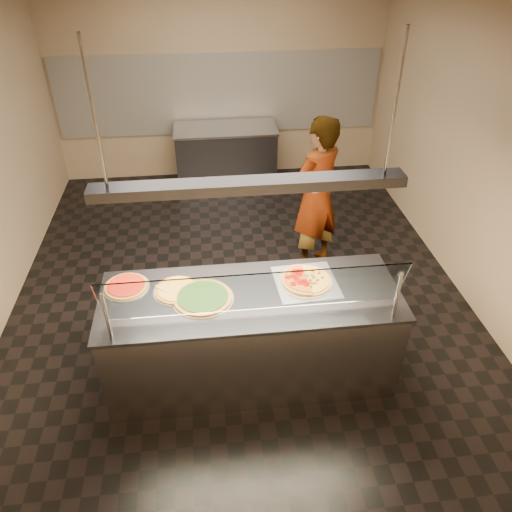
{
  "coord_description": "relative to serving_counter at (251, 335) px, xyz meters",
  "views": [
    {
      "loc": [
        -0.33,
        -4.66,
        3.58
      ],
      "look_at": [
        0.1,
        -0.98,
        1.02
      ],
      "focal_mm": 35.0,
      "sensor_mm": 36.0,
      "label": 1
    }
  ],
  "objects": [
    {
      "name": "pizza_tomato",
      "position": [
        -1.05,
        0.23,
        0.48
      ],
      "size": [
        0.39,
        0.39,
        0.03
      ],
      "color": "silver",
      "rests_on": "serving_counter"
    },
    {
      "name": "wall_back",
      "position": [
        -0.0,
        4.43,
        1.03
      ],
      "size": [
        5.0,
        0.02,
        3.0
      ],
      "primitive_type": "cube",
      "color": "tan",
      "rests_on": "ground"
    },
    {
      "name": "lamp_rod_right",
      "position": [
        1.0,
        0.0,
        2.03
      ],
      "size": [
        0.02,
        0.02,
        1.01
      ],
      "primitive_type": "cylinder",
      "color": "#B7B7BC",
      "rests_on": "ceiling"
    },
    {
      "name": "lamp_rod_left",
      "position": [
        -1.0,
        0.0,
        2.03
      ],
      "size": [
        0.02,
        0.02,
        1.01
      ],
      "primitive_type": "cylinder",
      "color": "#B7B7BC",
      "rests_on": "ceiling"
    },
    {
      "name": "prep_table",
      "position": [
        0.04,
        3.97,
        0.0
      ],
      "size": [
        1.54,
        0.74,
        0.93
      ],
      "color": "#39393E",
      "rests_on": "ground"
    },
    {
      "name": "heat_lamp_housing",
      "position": [
        0.0,
        0.0,
        1.48
      ],
      "size": [
        2.3,
        0.18,
        0.08
      ],
      "primitive_type": "cube",
      "color": "#39393E",
      "rests_on": "ceiling"
    },
    {
      "name": "sneeze_guard",
      "position": [
        0.0,
        -0.34,
        0.76
      ],
      "size": [
        2.29,
        0.18,
        0.54
      ],
      "color": "#B7B7BC",
      "rests_on": "serving_counter"
    },
    {
      "name": "ground",
      "position": [
        -0.0,
        1.42,
        -0.48
      ],
      "size": [
        5.0,
        6.0,
        0.02
      ],
      "primitive_type": "cube",
      "color": "black",
      "rests_on": "ground"
    },
    {
      "name": "serving_counter",
      "position": [
        0.0,
        0.0,
        0.0
      ],
      "size": [
        2.53,
        0.94,
        0.93
      ],
      "color": "#B7B7BC",
      "rests_on": "ground"
    },
    {
      "name": "wall_front",
      "position": [
        -0.0,
        -1.59,
        1.03
      ],
      "size": [
        5.0,
        0.02,
        3.0
      ],
      "primitive_type": "cube",
      "color": "tan",
      "rests_on": "ground"
    },
    {
      "name": "perforated_tray",
      "position": [
        0.5,
        0.12,
        0.47
      ],
      "size": [
        0.55,
        0.55,
        0.01
      ],
      "color": "silver",
      "rests_on": "serving_counter"
    },
    {
      "name": "wall_right",
      "position": [
        2.51,
        1.42,
        1.03
      ],
      "size": [
        0.02,
        6.0,
        3.0
      ],
      "primitive_type": "cube",
      "color": "tan",
      "rests_on": "ground"
    },
    {
      "name": "pizza_spatula",
      "position": [
        -0.68,
        0.12,
        0.49
      ],
      "size": [
        0.28,
        0.17,
        0.02
      ],
      "color": "#B7B7BC",
      "rests_on": "pizza_spinach"
    },
    {
      "name": "half_pizza_pepperoni",
      "position": [
        0.39,
        0.12,
        0.5
      ],
      "size": [
        0.24,
        0.44,
        0.05
      ],
      "color": "#955D22",
      "rests_on": "perforated_tray"
    },
    {
      "name": "pizza_spinach",
      "position": [
        -0.4,
        -0.0,
        0.48
      ],
      "size": [
        0.52,
        0.52,
        0.03
      ],
      "color": "silver",
      "rests_on": "serving_counter"
    },
    {
      "name": "pizza_cheese",
      "position": [
        -0.61,
        0.12,
        0.48
      ],
      "size": [
        0.4,
        0.4,
        0.03
      ],
      "color": "silver",
      "rests_on": "serving_counter"
    },
    {
      "name": "tile_band",
      "position": [
        -0.0,
        4.4,
        0.83
      ],
      "size": [
        4.9,
        0.02,
        1.2
      ],
      "primitive_type": "cube",
      "color": "silver",
      "rests_on": "wall_back"
    },
    {
      "name": "half_pizza_sausage",
      "position": [
        0.6,
        0.12,
        0.49
      ],
      "size": [
        0.24,
        0.44,
        0.04
      ],
      "color": "#955D22",
      "rests_on": "perforated_tray"
    },
    {
      "name": "worker",
      "position": [
        0.92,
        1.67,
        0.46
      ],
      "size": [
        0.81,
        0.75,
        1.86
      ],
      "primitive_type": "imported",
      "rotation": [
        0.0,
        0.0,
        3.74
      ],
      "color": "#3F3E45",
      "rests_on": "ground"
    }
  ]
}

